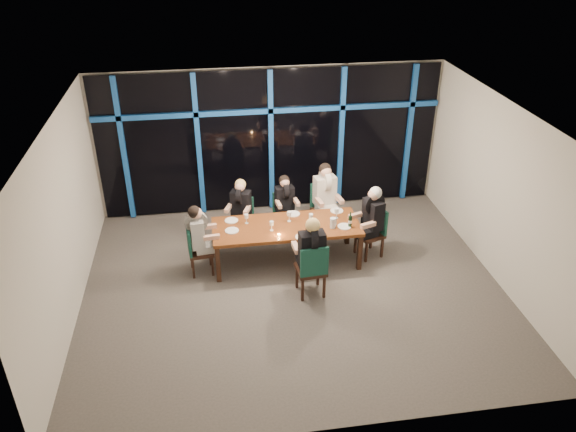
{
  "coord_description": "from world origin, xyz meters",
  "views": [
    {
      "loc": [
        -1.26,
        -7.66,
        5.7
      ],
      "look_at": [
        0.0,
        0.6,
        1.05
      ],
      "focal_mm": 35.0,
      "sensor_mm": 36.0,
      "label": 1
    }
  ],
  "objects_px": {
    "dining_table": "(286,229)",
    "diner_far_right": "(326,189)",
    "chair_near_mid": "(312,268)",
    "wine_bottle": "(350,221)",
    "diner_far_left": "(240,202)",
    "chair_far_mid": "(284,211)",
    "chair_far_left": "(242,217)",
    "chair_end_right": "(374,229)",
    "water_pitcher": "(333,223)",
    "chair_end_left": "(196,248)",
    "diner_end_left": "(199,230)",
    "chair_far_right": "(323,205)",
    "diner_near_mid": "(311,245)",
    "diner_end_right": "(372,212)",
    "diner_far_mid": "(285,197)"
  },
  "relations": [
    {
      "from": "dining_table",
      "to": "diner_far_right",
      "type": "xyz_separation_m",
      "value": [
        0.9,
        0.94,
        0.26
      ]
    },
    {
      "from": "chair_far_mid",
      "to": "diner_far_right",
      "type": "bearing_deg",
      "value": -13.13
    },
    {
      "from": "chair_near_mid",
      "to": "wine_bottle",
      "type": "height_order",
      "value": "wine_bottle"
    },
    {
      "from": "dining_table",
      "to": "chair_near_mid",
      "type": "distance_m",
      "value": 1.12
    },
    {
      "from": "chair_far_left",
      "to": "chair_end_right",
      "type": "bearing_deg",
      "value": -0.06
    },
    {
      "from": "diner_far_mid",
      "to": "dining_table",
      "type": "bearing_deg",
      "value": -104.23
    },
    {
      "from": "dining_table",
      "to": "chair_near_mid",
      "type": "height_order",
      "value": "chair_near_mid"
    },
    {
      "from": "chair_far_left",
      "to": "chair_far_right",
      "type": "bearing_deg",
      "value": 25.17
    },
    {
      "from": "chair_far_left",
      "to": "chair_far_right",
      "type": "height_order",
      "value": "chair_far_right"
    },
    {
      "from": "chair_far_mid",
      "to": "diner_far_mid",
      "type": "distance_m",
      "value": 0.35
    },
    {
      "from": "chair_end_left",
      "to": "chair_near_mid",
      "type": "distance_m",
      "value": 2.1
    },
    {
      "from": "diner_far_left",
      "to": "chair_end_left",
      "type": "bearing_deg",
      "value": -111.12
    },
    {
      "from": "diner_near_mid",
      "to": "diner_end_right",
      "type": "bearing_deg",
      "value": -147.24
    },
    {
      "from": "chair_end_right",
      "to": "diner_far_mid",
      "type": "distance_m",
      "value": 1.79
    },
    {
      "from": "chair_end_right",
      "to": "diner_end_left",
      "type": "bearing_deg",
      "value": -106.92
    },
    {
      "from": "chair_end_left",
      "to": "diner_far_left",
      "type": "height_order",
      "value": "diner_far_left"
    },
    {
      "from": "diner_far_left",
      "to": "diner_near_mid",
      "type": "relative_size",
      "value": 0.88
    },
    {
      "from": "dining_table",
      "to": "chair_far_mid",
      "type": "bearing_deg",
      "value": 84.08
    },
    {
      "from": "diner_far_right",
      "to": "diner_end_right",
      "type": "xyz_separation_m",
      "value": [
        0.64,
        -0.96,
        -0.04
      ]
    },
    {
      "from": "diner_near_mid",
      "to": "wine_bottle",
      "type": "xyz_separation_m",
      "value": [
        0.84,
        0.78,
        -0.08
      ]
    },
    {
      "from": "diner_end_left",
      "to": "diner_far_right",
      "type": "bearing_deg",
      "value": -72.37
    },
    {
      "from": "chair_far_left",
      "to": "diner_end_right",
      "type": "xyz_separation_m",
      "value": [
        2.25,
        -0.92,
        0.41
      ]
    },
    {
      "from": "chair_far_right",
      "to": "diner_far_left",
      "type": "relative_size",
      "value": 1.16
    },
    {
      "from": "chair_far_right",
      "to": "chair_end_right",
      "type": "xyz_separation_m",
      "value": [
        0.73,
        -1.01,
        -0.02
      ]
    },
    {
      "from": "diner_far_mid",
      "to": "chair_far_left",
      "type": "bearing_deg",
      "value": 175.63
    },
    {
      "from": "dining_table",
      "to": "diner_end_right",
      "type": "height_order",
      "value": "diner_end_right"
    },
    {
      "from": "chair_far_mid",
      "to": "diner_end_left",
      "type": "height_order",
      "value": "diner_end_left"
    },
    {
      "from": "dining_table",
      "to": "wine_bottle",
      "type": "relative_size",
      "value": 8.86
    },
    {
      "from": "diner_far_right",
      "to": "water_pitcher",
      "type": "xyz_separation_m",
      "value": [
        -0.11,
        -1.13,
        -0.1
      ]
    },
    {
      "from": "chair_end_left",
      "to": "diner_end_left",
      "type": "xyz_separation_m",
      "value": [
        0.08,
        0.01,
        0.36
      ]
    },
    {
      "from": "chair_far_left",
      "to": "chair_far_right",
      "type": "distance_m",
      "value": 1.61
    },
    {
      "from": "chair_end_left",
      "to": "wine_bottle",
      "type": "bearing_deg",
      "value": -97.88
    },
    {
      "from": "chair_far_right",
      "to": "chair_end_left",
      "type": "bearing_deg",
      "value": -165.66
    },
    {
      "from": "chair_far_mid",
      "to": "diner_end_left",
      "type": "relative_size",
      "value": 0.98
    },
    {
      "from": "diner_end_left",
      "to": "diner_near_mid",
      "type": "height_order",
      "value": "diner_near_mid"
    },
    {
      "from": "diner_end_left",
      "to": "wine_bottle",
      "type": "relative_size",
      "value": 2.98
    },
    {
      "from": "diner_far_right",
      "to": "chair_far_mid",
      "type": "bearing_deg",
      "value": 164.05
    },
    {
      "from": "chair_far_left",
      "to": "diner_far_right",
      "type": "bearing_deg",
      "value": 22.21
    },
    {
      "from": "chair_far_mid",
      "to": "diner_end_right",
      "type": "relative_size",
      "value": 0.93
    },
    {
      "from": "chair_near_mid",
      "to": "diner_far_left",
      "type": "distance_m",
      "value": 2.19
    },
    {
      "from": "dining_table",
      "to": "diner_far_right",
      "type": "relative_size",
      "value": 2.7
    },
    {
      "from": "diner_far_mid",
      "to": "wine_bottle",
      "type": "height_order",
      "value": "diner_far_mid"
    },
    {
      "from": "chair_far_left",
      "to": "diner_far_mid",
      "type": "height_order",
      "value": "diner_far_mid"
    },
    {
      "from": "diner_far_left",
      "to": "diner_far_right",
      "type": "height_order",
      "value": "diner_far_right"
    },
    {
      "from": "diner_end_right",
      "to": "diner_end_left",
      "type": "bearing_deg",
      "value": -107.35
    },
    {
      "from": "chair_end_right",
      "to": "diner_end_left",
      "type": "relative_size",
      "value": 1.08
    },
    {
      "from": "chair_end_left",
      "to": "diner_near_mid",
      "type": "distance_m",
      "value": 2.1
    },
    {
      "from": "chair_near_mid",
      "to": "water_pitcher",
      "type": "relative_size",
      "value": 5.22
    },
    {
      "from": "chair_far_left",
      "to": "chair_end_right",
      "type": "xyz_separation_m",
      "value": [
        2.33,
        -0.9,
        0.04
      ]
    },
    {
      "from": "diner_far_left",
      "to": "wine_bottle",
      "type": "relative_size",
      "value": 2.9
    }
  ]
}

